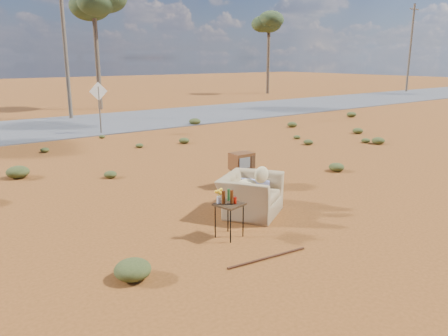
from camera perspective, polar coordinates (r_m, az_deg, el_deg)
ground at (r=8.64m, az=4.69°, el=-7.35°), size 140.00×140.00×0.00m
highway at (r=21.89m, az=-22.28°, el=4.88°), size 140.00×7.00×0.04m
armchair at (r=9.12m, az=3.58°, el=-2.72°), size 1.63×1.57×1.10m
tv_unit at (r=10.90m, az=2.33°, el=0.85°), size 0.56×0.46×0.87m
side_table at (r=7.80m, az=0.40°, el=-4.50°), size 0.54×0.54×0.91m
rusty_bar at (r=7.25m, az=5.70°, el=-11.57°), size 1.50×0.22×0.04m
road_sign at (r=19.33m, az=-16.03°, el=8.72°), size 0.78×0.06×2.19m
eucalyptus_center at (r=29.09m, az=-16.70°, el=20.08°), size 3.20×3.20×7.60m
eucalyptus_right at (r=40.69m, az=5.90°, el=18.04°), size 3.20×3.20×7.10m
utility_pole_center at (r=24.64m, az=-20.13°, el=15.66°), size 1.40×0.20×8.00m
utility_pole_east at (r=45.84m, az=23.18°, el=14.33°), size 1.40×0.20×8.00m
scrub_patch at (r=11.74m, az=-12.78°, el=-1.09°), size 17.49×8.07×0.33m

